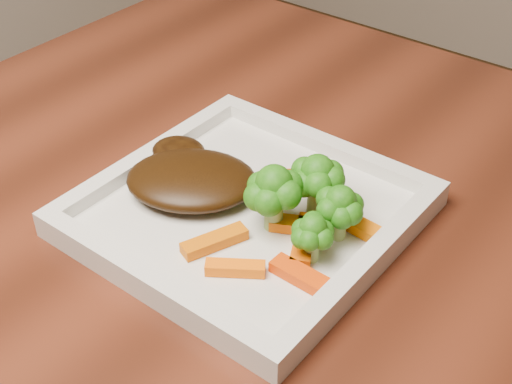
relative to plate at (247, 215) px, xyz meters
The scene contains 13 objects.
plate is the anchor object (origin of this frame).
steak 0.06m from the plate, 168.19° to the right, with size 0.12×0.10×0.03m, color black.
broccoli_0 0.07m from the plate, 35.75° to the left, with size 0.06×0.06×0.07m, color #316611, non-canonical shape.
broccoli_1 0.10m from the plate, 12.60° to the left, with size 0.05×0.05×0.06m, color #245D0F, non-canonical shape.
broccoli_2 0.09m from the plate, 12.71° to the right, with size 0.04×0.04×0.06m, color #137213, non-canonical shape.
broccoli_3 0.05m from the plate, ahead, with size 0.06×0.06×0.06m, color #2F7213, non-canonical shape.
carrot_0 0.09m from the plate, 58.21° to the right, with size 0.05×0.01×0.01m, color #FF6604.
carrot_1 0.11m from the plate, 25.22° to the right, with size 0.06×0.02×0.01m, color #D83B03.
carrot_2 0.06m from the plate, 80.85° to the right, with size 0.06×0.02×0.01m, color #D15F03.
carrot_3 0.11m from the plate, 19.90° to the left, with size 0.06×0.02×0.01m, color orange.
carrot_4 0.07m from the plate, 77.63° to the left, with size 0.06×0.01×0.01m, color red.
carrot_5 0.07m from the plate, ahead, with size 0.06×0.02×0.01m, color #E45303.
carrot_6 0.06m from the plate, ahead, with size 0.06×0.02×0.01m, color #E26403.
Camera 1 is at (-0.20, -0.34, 1.17)m, focal length 50.00 mm.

